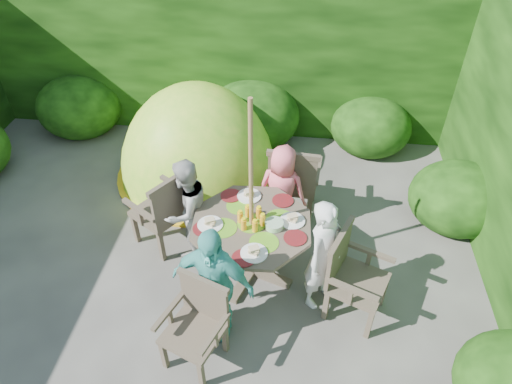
# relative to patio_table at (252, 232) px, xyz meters

# --- Properties ---
(ground) EXTENTS (60.00, 60.00, 0.00)m
(ground) POSITION_rel_patio_table_xyz_m (-0.93, -0.63, -0.64)
(ground) COLOR #46433E
(ground) RESTS_ON ground
(hedge_enclosure) EXTENTS (9.00, 9.00, 2.50)m
(hedge_enclosure) POSITION_rel_patio_table_xyz_m (-0.93, 0.70, 0.61)
(hedge_enclosure) COLOR black
(hedge_enclosure) RESTS_ON ground
(patio_table) EXTENTS (1.67, 1.67, 0.91)m
(patio_table) POSITION_rel_patio_table_xyz_m (0.00, 0.00, 0.00)
(patio_table) COLOR #40362A
(patio_table) RESTS_ON ground
(parasol_pole) EXTENTS (0.06, 0.06, 2.20)m
(parasol_pole) POSITION_rel_patio_table_xyz_m (-0.00, 0.00, 0.46)
(parasol_pole) COLOR olive
(parasol_pole) RESTS_ON ground
(garden_chair_right) EXTENTS (0.70, 0.74, 0.97)m
(garden_chair_right) POSITION_rel_patio_table_xyz_m (1.03, -0.36, -0.12)
(garden_chair_right) COLOR #40362A
(garden_chair_right) RESTS_ON ground
(garden_chair_left) EXTENTS (0.77, 0.80, 1.01)m
(garden_chair_left) POSITION_rel_patio_table_xyz_m (-1.04, 0.34, -0.10)
(garden_chair_left) COLOR #40362A
(garden_chair_left) RESTS_ON ground
(garden_chair_back) EXTENTS (0.66, 0.60, 1.04)m
(garden_chair_back) POSITION_rel_patio_table_xyz_m (0.38, 1.02, -0.09)
(garden_chair_back) COLOR #40362A
(garden_chair_back) RESTS_ON ground
(garden_chair_front) EXTENTS (0.66, 0.63, 0.89)m
(garden_chair_front) POSITION_rel_patio_table_xyz_m (-0.37, -1.04, -0.17)
(garden_chair_front) COLOR #40362A
(garden_chair_front) RESTS_ON ground
(child_right) EXTENTS (0.54, 0.57, 1.31)m
(child_right) POSITION_rel_patio_table_xyz_m (0.75, -0.27, 0.01)
(child_right) COLOR silver
(child_right) RESTS_ON ground
(child_left) EXTENTS (0.71, 0.77, 1.26)m
(child_left) POSITION_rel_patio_table_xyz_m (-0.76, 0.27, -0.01)
(child_left) COLOR #A8A6A2
(child_left) RESTS_ON ground
(child_back) EXTENTS (0.66, 0.52, 1.20)m
(child_back) POSITION_rel_patio_table_xyz_m (0.26, 0.76, -0.04)
(child_back) COLOR #FA6779
(child_back) RESTS_ON ground
(child_front) EXTENTS (0.84, 0.47, 1.36)m
(child_front) POSITION_rel_patio_table_xyz_m (-0.27, -0.75, 0.04)
(child_front) COLOR #50BBB2
(child_front) RESTS_ON ground
(dome_tent) EXTENTS (2.33, 2.33, 2.66)m
(dome_tent) POSITION_rel_patio_table_xyz_m (-0.99, 1.75, -0.64)
(dome_tent) COLOR #81D128
(dome_tent) RESTS_ON ground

